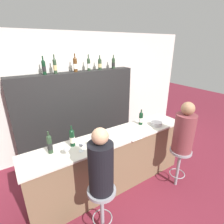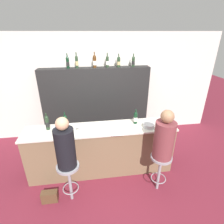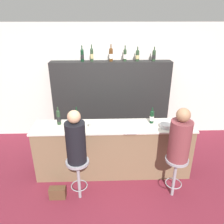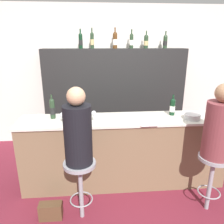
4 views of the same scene
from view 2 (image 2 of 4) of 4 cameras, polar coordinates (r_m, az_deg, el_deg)
ground_plane at (r=3.63m, az=-2.89°, el=-20.84°), size 16.00×16.00×0.00m
wall_back at (r=4.54m, az=-5.50°, el=8.17°), size 6.40×0.05×2.60m
bar_counter at (r=3.49m, az=-3.48°, el=-12.20°), size 2.78×0.55×0.98m
back_bar_cabinet at (r=4.46m, az=-5.14°, el=2.60°), size 2.61×0.28×1.83m
wine_bottle_counter_0 at (r=3.32m, az=-20.41°, el=-3.27°), size 0.07×0.07×0.32m
wine_bottle_counter_1 at (r=3.26m, az=-15.01°, el=-3.05°), size 0.08×0.08×0.32m
wine_bottle_counter_2 at (r=3.35m, az=7.69°, el=-1.83°), size 0.07×0.07×0.29m
wine_bottle_backbar_0 at (r=4.19m, az=-14.27°, el=15.45°), size 0.07×0.07×0.33m
wine_bottle_backbar_1 at (r=4.18m, az=-11.46°, el=15.78°), size 0.07×0.07×0.35m
wine_bottle_backbar_2 at (r=4.18m, az=-5.64°, el=16.15°), size 0.08×0.08×0.35m
wine_bottle_backbar_3 at (r=4.20m, az=-1.53°, el=16.16°), size 0.07×0.07×0.33m
wine_bottle_backbar_4 at (r=4.24m, az=2.17°, el=16.08°), size 0.08×0.08×0.30m
wine_bottle_backbar_5 at (r=4.32m, az=6.96°, el=16.08°), size 0.08×0.08×0.30m
wine_glass_0 at (r=3.13m, az=-18.07°, el=-5.33°), size 0.08×0.08×0.15m
wine_glass_1 at (r=3.11m, az=-14.44°, el=-5.37°), size 0.07×0.07×0.13m
wine_glass_2 at (r=3.08m, az=-11.12°, el=-4.90°), size 0.07×0.07×0.15m
metal_bowl at (r=3.29m, az=11.96°, el=-4.35°), size 0.21×0.21×0.07m
tasting_menu at (r=3.11m, az=1.48°, el=-6.30°), size 0.21×0.30×0.00m
bar_stool_left at (r=3.00m, az=-13.93°, el=-18.91°), size 0.35×0.35×0.72m
guest_seated_left at (r=2.67m, az=-15.09°, el=-10.66°), size 0.29×0.29×0.82m
bar_stool_right at (r=3.18m, az=15.51°, el=-16.05°), size 0.35×0.35×0.72m
guest_seated_right at (r=2.88m, az=16.70°, el=-8.03°), size 0.32×0.32×0.83m
handbag at (r=3.38m, az=-19.67°, el=-24.56°), size 0.26×0.12×0.20m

